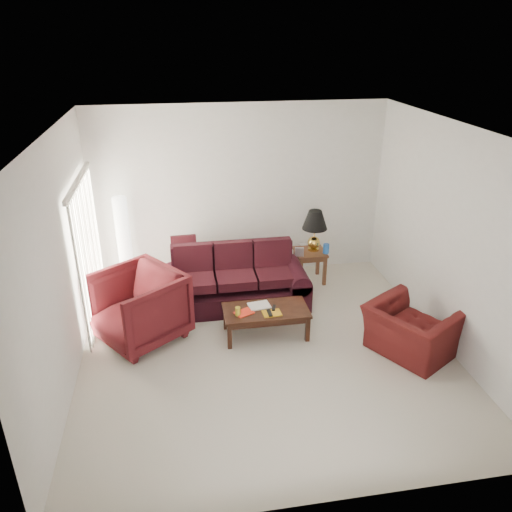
{
  "coord_description": "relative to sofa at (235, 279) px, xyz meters",
  "views": [
    {
      "loc": [
        -1.09,
        -5.65,
        4.07
      ],
      "look_at": [
        0.0,
        0.85,
        1.05
      ],
      "focal_mm": 35.0,
      "sensor_mm": 36.0,
      "label": 1
    }
  ],
  "objects": [
    {
      "name": "picture_frame",
      "position": [
        1.29,
        0.78,
        0.17
      ],
      "size": [
        0.14,
        0.16,
        0.05
      ],
      "primitive_type": "cube",
      "rotation": [
        1.36,
        0.0,
        0.17
      ],
      "color": "silver",
      "rests_on": "end_table"
    },
    {
      "name": "armchair_left",
      "position": [
        -1.46,
        -0.72,
        0.05
      ],
      "size": [
        1.56,
        1.55,
        1.03
      ],
      "primitive_type": "imported",
      "rotation": [
        0.0,
        0.0,
        -0.93
      ],
      "color": "#4A1115",
      "rests_on": "ground"
    },
    {
      "name": "coffee_table",
      "position": [
        0.32,
        -0.93,
        -0.26
      ],
      "size": [
        1.34,
        0.95,
        0.42
      ],
      "primitive_type": null,
      "rotation": [
        0.0,
        0.0,
        -0.31
      ],
      "color": "black",
      "rests_on": "ground"
    },
    {
      "name": "throw_pillow",
      "position": [
        -0.76,
        0.77,
        0.26
      ],
      "size": [
        0.43,
        0.22,
        0.43
      ],
      "primitive_type": "cube",
      "rotation": [
        -0.21,
        0.0,
        0.04
      ],
      "color": "black",
      "rests_on": "sofa"
    },
    {
      "name": "end_table",
      "position": [
        1.39,
        0.64,
        -0.19
      ],
      "size": [
        0.55,
        0.55,
        0.56
      ],
      "primitive_type": null,
      "rotation": [
        0.0,
        0.0,
        -0.08
      ],
      "color": "#53321C",
      "rests_on": "ground"
    },
    {
      "name": "magazine_orange",
      "position": [
        0.38,
        -1.06,
        -0.04
      ],
      "size": [
        0.27,
        0.21,
        0.01
      ],
      "primitive_type": "cube",
      "rotation": [
        0.0,
        0.0,
        0.07
      ],
      "color": "#C48C17",
      "rests_on": "coffee_table"
    },
    {
      "name": "remote_b",
      "position": [
        0.43,
        -0.95,
        -0.02
      ],
      "size": [
        0.09,
        0.16,
        0.02
      ],
      "primitive_type": "cube",
      "rotation": [
        0.0,
        0.0,
        -0.31
      ],
      "color": "black",
      "rests_on": "coffee_table"
    },
    {
      "name": "remote_a",
      "position": [
        0.35,
        -1.08,
        -0.02
      ],
      "size": [
        0.06,
        0.18,
        0.02
      ],
      "primitive_type": "cube",
      "rotation": [
        0.0,
        0.0,
        0.03
      ],
      "color": "black",
      "rests_on": "coffee_table"
    },
    {
      "name": "table_lamp",
      "position": [
        1.46,
        0.68,
        0.46
      ],
      "size": [
        0.43,
        0.43,
        0.72
      ],
      "primitive_type": null,
      "rotation": [
        0.0,
        0.0,
        0.0
      ],
      "color": "gold",
      "rests_on": "end_table"
    },
    {
      "name": "blinds",
      "position": [
        -2.16,
        -0.01,
        0.61
      ],
      "size": [
        0.1,
        2.0,
        2.16
      ],
      "primitive_type": "cube",
      "color": "silver",
      "rests_on": "ground"
    },
    {
      "name": "yellow_glass",
      "position": [
        -0.09,
        -1.02,
        0.02
      ],
      "size": [
        0.09,
        0.09,
        0.13
      ],
      "primitive_type": "cylinder",
      "rotation": [
        0.0,
        0.0,
        0.18
      ],
      "color": "gold",
      "rests_on": "coffee_table"
    },
    {
      "name": "armchair_right",
      "position": [
        2.17,
        -1.68,
        -0.12
      ],
      "size": [
        1.36,
        1.4,
        0.7
      ],
      "primitive_type": "imported",
      "rotation": [
        0.0,
        0.0,
        2.11
      ],
      "color": "#451010",
      "rests_on": "ground"
    },
    {
      "name": "floor_lamp",
      "position": [
        -1.73,
        0.89,
        0.35
      ],
      "size": [
        0.34,
        0.34,
        1.64
      ],
      "primitive_type": null,
      "rotation": [
        0.0,
        0.0,
        -0.37
      ],
      "color": "silver",
      "rests_on": "ground"
    },
    {
      "name": "floor",
      "position": [
        0.26,
        -1.31,
        -0.47
      ],
      "size": [
        5.0,
        5.0,
        0.0
      ],
      "primitive_type": "plane",
      "color": "beige",
      "rests_on": "ground"
    },
    {
      "name": "magazine_red",
      "position": [
        0.0,
        -0.98,
        -0.04
      ],
      "size": [
        0.31,
        0.28,
        0.01
      ],
      "primitive_type": "cube",
      "rotation": [
        0.0,
        0.0,
        0.46
      ],
      "color": "red",
      "rests_on": "coffee_table"
    },
    {
      "name": "blue_canister",
      "position": [
        1.63,
        0.51,
        0.18
      ],
      "size": [
        0.14,
        0.14,
        0.17
      ],
      "primitive_type": "cylinder",
      "rotation": [
        0.0,
        0.0,
        -0.4
      ],
      "color": "blue",
      "rests_on": "end_table"
    },
    {
      "name": "magazine_white",
      "position": [
        0.24,
        -0.82,
        -0.04
      ],
      "size": [
        0.33,
        0.27,
        0.02
      ],
      "primitive_type": "cube",
      "rotation": [
        0.0,
        0.0,
        0.14
      ],
      "color": "white",
      "rests_on": "coffee_table"
    },
    {
      "name": "clock",
      "position": [
        1.16,
        0.48,
        0.17
      ],
      "size": [
        0.16,
        0.08,
        0.15
      ],
      "primitive_type": "cube",
      "rotation": [
        0.0,
        0.0,
        -0.21
      ],
      "color": "silver",
      "rests_on": "end_table"
    },
    {
      "name": "sofa",
      "position": [
        0.0,
        0.0,
        0.0
      ],
      "size": [
        2.35,
        1.15,
        0.94
      ],
      "primitive_type": null,
      "rotation": [
        0.0,
        0.0,
        0.07
      ],
      "color": "black",
      "rests_on": "ground"
    }
  ]
}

